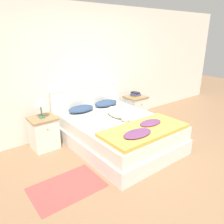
# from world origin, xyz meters

# --- Properties ---
(ground_plane) EXTENTS (16.00, 16.00, 0.00)m
(ground_plane) POSITION_xyz_m (0.00, 0.00, 0.00)
(ground_plane) COLOR #896647
(wall_back) EXTENTS (9.00, 0.06, 2.55)m
(wall_back) POSITION_xyz_m (0.00, 2.13, 1.27)
(wall_back) COLOR silver
(wall_back) RESTS_ON ground_plane
(bed) EXTENTS (1.60, 2.06, 0.50)m
(bed) POSITION_xyz_m (-0.03, 1.01, 0.25)
(bed) COLOR silver
(bed) RESTS_ON ground_plane
(headboard) EXTENTS (1.68, 0.06, 0.95)m
(headboard) POSITION_xyz_m (-0.03, 2.06, 0.50)
(headboard) COLOR silver
(headboard) RESTS_ON ground_plane
(nightstand_left) EXTENTS (0.46, 0.44, 0.59)m
(nightstand_left) POSITION_xyz_m (-1.16, 1.76, 0.30)
(nightstand_left) COLOR silver
(nightstand_left) RESTS_ON ground_plane
(nightstand_right) EXTENTS (0.46, 0.44, 0.59)m
(nightstand_right) POSITION_xyz_m (1.10, 1.76, 0.30)
(nightstand_right) COLOR silver
(nightstand_right) RESTS_ON ground_plane
(pillow_left) EXTENTS (0.54, 0.32, 0.12)m
(pillow_left) POSITION_xyz_m (-0.34, 1.82, 0.56)
(pillow_left) COLOR navy
(pillow_left) RESTS_ON bed
(pillow_right) EXTENTS (0.54, 0.32, 0.12)m
(pillow_right) POSITION_xyz_m (0.28, 1.82, 0.56)
(pillow_right) COLOR navy
(pillow_right) RESTS_ON bed
(quilt) EXTENTS (1.44, 0.69, 0.11)m
(quilt) POSITION_xyz_m (-0.04, 0.37, 0.54)
(quilt) COLOR gold
(quilt) RESTS_ON bed
(dog) EXTENTS (0.22, 0.69, 0.21)m
(dog) POSITION_xyz_m (0.03, 1.10, 0.60)
(dog) COLOR silver
(dog) RESTS_ON bed
(book_stack) EXTENTS (0.17, 0.23, 0.11)m
(book_stack) POSITION_xyz_m (1.10, 1.77, 0.64)
(book_stack) COLOR gold
(book_stack) RESTS_ON nightstand_right
(table_lamp) EXTENTS (0.23, 0.23, 0.36)m
(table_lamp) POSITION_xyz_m (-1.16, 1.77, 0.87)
(table_lamp) COLOR #336B4C
(table_lamp) RESTS_ON nightstand_left
(rug) EXTENTS (0.96, 0.65, 0.00)m
(rug) POSITION_xyz_m (-1.37, 0.50, 0.00)
(rug) COLOR #93423D
(rug) RESTS_ON ground_plane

